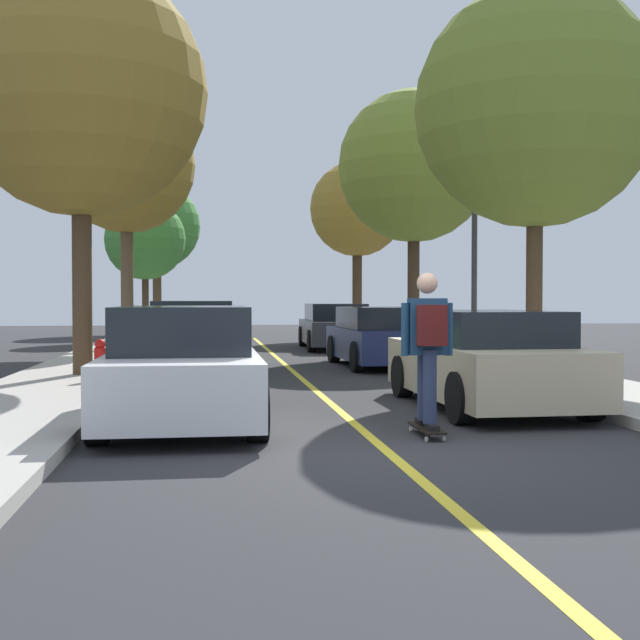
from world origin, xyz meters
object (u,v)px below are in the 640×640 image
at_px(street_tree_right_near, 414,167).
at_px(fire_hydrant, 100,360).
at_px(parked_car_right_far, 335,327).
at_px(streetlamp, 475,207).
at_px(parked_car_right_nearest, 486,360).
at_px(parked_car_right_near, 380,337).
at_px(parked_car_left_far, 198,327).
at_px(skateboarder, 428,340).
at_px(street_tree_right_far, 357,210).
at_px(parked_car_left_near, 193,338).
at_px(skateboard, 427,428).
at_px(parked_car_left_nearest, 183,365).
at_px(street_tree_left_near, 126,166).
at_px(street_tree_left_nearest, 81,91).
at_px(street_tree_left_farthest, 157,226).
at_px(street_tree_right_nearest, 535,107).
at_px(street_tree_left_far, 145,240).

distance_m(street_tree_right_near, fire_hydrant, 12.36).
relative_size(parked_car_right_far, streetlamp, 0.78).
height_order(parked_car_right_nearest, parked_car_right_near, parked_car_right_nearest).
relative_size(parked_car_left_far, skateboarder, 2.59).
relative_size(parked_car_right_far, street_tree_right_far, 0.67).
distance_m(parked_car_left_near, streetlamp, 6.48).
relative_size(street_tree_right_near, skateboard, 8.67).
bearing_deg(skateboard, street_tree_right_far, 81.49).
bearing_deg(street_tree_right_far, streetlamp, -90.85).
xyz_separation_m(parked_car_left_nearest, parked_car_right_nearest, (4.12, 0.61, -0.03)).
distance_m(parked_car_left_near, skateboard, 8.68).
xyz_separation_m(street_tree_left_near, skateboard, (4.66, -14.93, -5.19)).
bearing_deg(skateboard, parked_car_right_nearest, 56.41).
xyz_separation_m(parked_car_left_nearest, street_tree_left_nearest, (-1.97, 5.07, 4.60)).
bearing_deg(street_tree_left_farthest, parked_car_left_nearest, -85.83).
relative_size(parked_car_left_far, street_tree_right_near, 0.60).
xyz_separation_m(streetlamp, skateboarder, (-3.18, -7.93, -2.38)).
bearing_deg(parked_car_left_nearest, parked_car_right_near, 61.67).
bearing_deg(streetlamp, street_tree_right_nearest, -85.30).
xyz_separation_m(parked_car_left_near, fire_hydrant, (-1.50, -2.83, -0.23)).
bearing_deg(parked_car_left_near, streetlamp, -3.17).
bearing_deg(parked_car_right_near, parked_car_left_far, 124.02).
bearing_deg(parked_car_right_near, parked_car_right_nearest, -89.99).
height_order(street_tree_right_nearest, skateboard, street_tree_right_nearest).
height_order(parked_car_left_nearest, street_tree_right_nearest, street_tree_right_nearest).
height_order(parked_car_right_near, skateboard, parked_car_right_near).
bearing_deg(street_tree_right_near, street_tree_left_farthest, 118.77).
distance_m(parked_car_left_near, street_tree_left_near, 8.34).
xyz_separation_m(fire_hydrant, streetlamp, (7.37, 2.51, 2.96)).
xyz_separation_m(street_tree_left_nearest, street_tree_right_near, (8.06, 7.27, -0.03)).
bearing_deg(street_tree_right_far, parked_car_left_nearest, -106.05).
bearing_deg(parked_car_right_far, street_tree_right_far, 74.35).
distance_m(parked_car_right_near, skateboarder, 9.35).
height_order(street_tree_left_nearest, streetlamp, street_tree_left_nearest).
height_order(street_tree_left_near, street_tree_right_near, street_tree_right_near).
bearing_deg(street_tree_right_near, skateboard, -103.77).
bearing_deg(parked_car_right_nearest, street_tree_left_far, 107.33).
bearing_deg(street_tree_right_near, fire_hydrant, -131.78).
xyz_separation_m(parked_car_right_near, street_tree_left_far, (-6.09, 12.49, 3.02)).
height_order(parked_car_right_far, street_tree_right_far, street_tree_right_far).
xyz_separation_m(parked_car_left_nearest, street_tree_left_near, (-1.97, 13.38, 4.59)).
bearing_deg(parked_car_left_nearest, skateboard, -29.91).
relative_size(parked_car_right_far, skateboarder, 2.67).
xyz_separation_m(parked_car_right_nearest, street_tree_right_near, (1.97, 11.73, 4.60)).
bearing_deg(parked_car_right_far, parked_car_left_far, -174.44).
bearing_deg(street_tree_right_far, parked_car_left_far, -129.35).
height_order(street_tree_left_nearest, street_tree_left_farthest, street_tree_left_nearest).
relative_size(parked_car_right_near, fire_hydrant, 5.88).
distance_m(parked_car_right_nearest, parked_car_right_far, 13.55).
distance_m(street_tree_left_near, skateboarder, 16.23).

